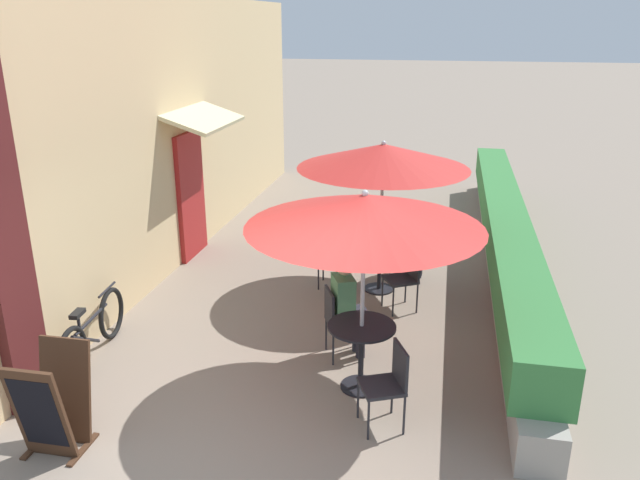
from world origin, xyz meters
name	(u,v)px	position (x,y,z in m)	size (l,w,h in m)	color
ground_plane	(226,469)	(0.00, 0.00, 0.00)	(120.00, 120.00, 0.00)	gray
cafe_facade_wall	(188,129)	(-2.54, 5.51, 2.09)	(0.98, 11.29, 4.20)	#D6B784
planter_hedge	(504,236)	(2.75, 5.55, 0.54)	(0.60, 10.29, 1.01)	gray
patio_table_near	(361,344)	(1.00, 1.56, 0.54)	(0.73, 0.73, 0.76)	black
patio_umbrella_near	(365,211)	(1.00, 1.56, 2.03)	(2.43, 2.43, 2.25)	#B7B7BC
cafe_chair_near_left	(338,317)	(0.64, 2.17, 0.52)	(0.53, 0.53, 0.87)	#232328
seated_patron_near_left	(348,303)	(0.74, 2.21, 0.69)	(0.50, 0.46, 1.25)	#23232D
cafe_chair_near_right	(389,380)	(1.36, 0.94, 0.52)	(0.53, 0.53, 0.87)	#232328
patio_table_mid	(380,256)	(0.89, 4.22, 0.54)	(0.73, 0.73, 0.76)	black
patio_umbrella_mid	(383,156)	(0.89, 4.22, 2.03)	(2.43, 2.43, 2.25)	#B7B7BC
cafe_chair_mid_left	(403,244)	(1.18, 4.87, 0.52)	(0.55, 0.55, 0.87)	#232328
seated_patron_mid_left	(409,235)	(1.28, 4.81, 0.69)	(0.51, 0.48, 1.25)	#23232D
cafe_chair_mid_right	(332,256)	(0.19, 4.14, 0.52)	(0.40, 0.40, 0.87)	#232328
cafe_chair_mid_back	(405,274)	(1.31, 3.65, 0.52)	(0.55, 0.55, 0.87)	#232328
coffee_cup_mid	(377,237)	(0.83, 4.28, 0.80)	(0.07, 0.07, 0.09)	#B73D3D
bicycle_leaning	(93,332)	(-2.20, 1.55, 0.34)	(0.24, 1.70, 0.75)	black
menu_board	(53,402)	(-1.64, -0.04, 0.50)	(0.54, 0.64, 1.01)	#422819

